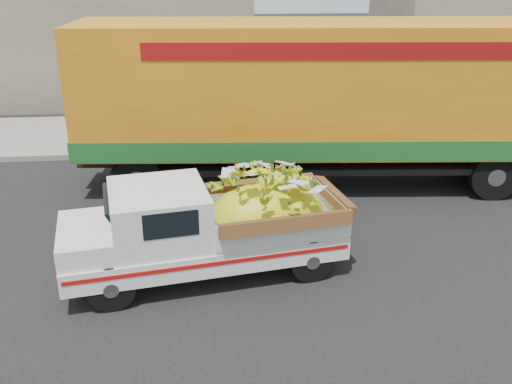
{
  "coord_description": "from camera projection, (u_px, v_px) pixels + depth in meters",
  "views": [
    {
      "loc": [
        -0.81,
        -8.7,
        5.08
      ],
      "look_at": [
        0.07,
        0.84,
        1.15
      ],
      "focal_mm": 40.0,
      "sensor_mm": 36.0,
      "label": 1
    }
  ],
  "objects": [
    {
      "name": "building_left",
      "position": [
        13.0,
        32.0,
        21.72
      ],
      "size": [
        18.0,
        6.0,
        5.0
      ],
      "primitive_type": "cube",
      "color": "gray",
      "rests_on": "ground"
    },
    {
      "name": "ground",
      "position": [
        256.0,
        270.0,
        10.02
      ],
      "size": [
        100.0,
        100.0,
        0.0
      ],
      "primitive_type": "plane",
      "color": "black",
      "rests_on": "ground"
    },
    {
      "name": "pickup_truck",
      "position": [
        225.0,
        224.0,
        9.73
      ],
      "size": [
        4.91,
        2.5,
        1.64
      ],
      "rotation": [
        0.0,
        0.0,
        0.18
      ],
      "color": "black",
      "rests_on": "ground"
    },
    {
      "name": "curb",
      "position": [
        235.0,
        151.0,
        15.96
      ],
      "size": [
        60.0,
        0.25,
        0.15
      ],
      "primitive_type": "cube",
      "color": "gray",
      "rests_on": "ground"
    },
    {
      "name": "sidewalk",
      "position": [
        231.0,
        131.0,
        17.9
      ],
      "size": [
        60.0,
        4.0,
        0.14
      ],
      "primitive_type": "cube",
      "color": "gray",
      "rests_on": "ground"
    },
    {
      "name": "semi_trailer",
      "position": [
        338.0,
        97.0,
        13.12
      ],
      "size": [
        12.04,
        3.42,
        3.8
      ],
      "rotation": [
        0.0,
        0.0,
        -0.08
      ],
      "color": "black",
      "rests_on": "ground"
    }
  ]
}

